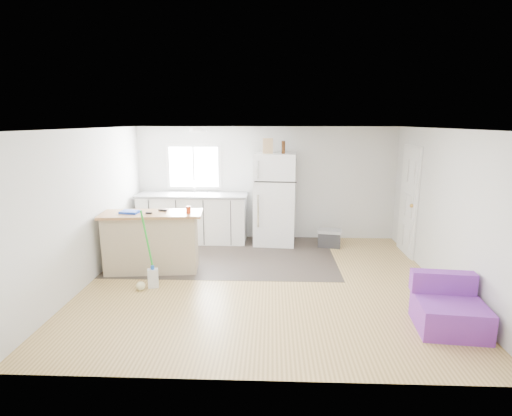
{
  "coord_description": "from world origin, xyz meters",
  "views": [
    {
      "loc": [
        0.12,
        -5.98,
        2.51
      ],
      "look_at": [
        -0.15,
        0.7,
        1.05
      ],
      "focal_mm": 28.0,
      "sensor_mm": 36.0,
      "label": 1
    }
  ],
  "objects_px": {
    "kitchen_cabinets": "(193,217)",
    "cooler": "(329,238)",
    "refrigerator": "(275,199)",
    "purple_seat": "(449,310)",
    "bottle_left": "(283,147)",
    "cleaner_jug": "(153,278)",
    "peninsula": "(152,242)",
    "bottle_right": "(283,147)",
    "blue_tray": "(130,212)",
    "red_cup": "(188,210)",
    "mop": "(143,275)",
    "cardboard_box": "(268,146)"
  },
  "relations": [
    {
      "from": "refrigerator",
      "to": "mop",
      "type": "relative_size",
      "value": 1.49
    },
    {
      "from": "purple_seat",
      "to": "cardboard_box",
      "type": "distance_m",
      "value": 4.46
    },
    {
      "from": "bottle_left",
      "to": "kitchen_cabinets",
      "type": "bearing_deg",
      "value": 175.02
    },
    {
      "from": "cleaner_jug",
      "to": "bottle_left",
      "type": "relative_size",
      "value": 1.4
    },
    {
      "from": "peninsula",
      "to": "refrigerator",
      "type": "bearing_deg",
      "value": 33.17
    },
    {
      "from": "kitchen_cabinets",
      "to": "refrigerator",
      "type": "bearing_deg",
      "value": -1.41
    },
    {
      "from": "refrigerator",
      "to": "purple_seat",
      "type": "height_order",
      "value": "refrigerator"
    },
    {
      "from": "purple_seat",
      "to": "red_cup",
      "type": "bearing_deg",
      "value": 159.27
    },
    {
      "from": "purple_seat",
      "to": "bottle_left",
      "type": "distance_m",
      "value": 4.27
    },
    {
      "from": "blue_tray",
      "to": "kitchen_cabinets",
      "type": "bearing_deg",
      "value": 68.83
    },
    {
      "from": "mop",
      "to": "cardboard_box",
      "type": "xyz_separation_m",
      "value": [
        1.86,
        2.39,
        1.8
      ]
    },
    {
      "from": "refrigerator",
      "to": "cleaner_jug",
      "type": "xyz_separation_m",
      "value": [
        -1.88,
        -2.39,
        -0.79
      ]
    },
    {
      "from": "cleaner_jug",
      "to": "blue_tray",
      "type": "relative_size",
      "value": 1.16
    },
    {
      "from": "cooler",
      "to": "blue_tray",
      "type": "xyz_separation_m",
      "value": [
        -3.53,
        -1.51,
        0.86
      ]
    },
    {
      "from": "refrigerator",
      "to": "kitchen_cabinets",
      "type": "bearing_deg",
      "value": -177.63
    },
    {
      "from": "kitchen_cabinets",
      "to": "bottle_left",
      "type": "bearing_deg",
      "value": -4.63
    },
    {
      "from": "kitchen_cabinets",
      "to": "bottle_right",
      "type": "bearing_deg",
      "value": -0.78
    },
    {
      "from": "peninsula",
      "to": "purple_seat",
      "type": "height_order",
      "value": "peninsula"
    },
    {
      "from": "kitchen_cabinets",
      "to": "blue_tray",
      "type": "distance_m",
      "value": 1.98
    },
    {
      "from": "mop",
      "to": "red_cup",
      "type": "xyz_separation_m",
      "value": [
        0.57,
        0.76,
        0.85
      ]
    },
    {
      "from": "cleaner_jug",
      "to": "mop",
      "type": "relative_size",
      "value": 0.28
    },
    {
      "from": "red_cup",
      "to": "bottle_right",
      "type": "relative_size",
      "value": 0.48
    },
    {
      "from": "refrigerator",
      "to": "cooler",
      "type": "height_order",
      "value": "refrigerator"
    },
    {
      "from": "red_cup",
      "to": "blue_tray",
      "type": "xyz_separation_m",
      "value": [
        -0.97,
        -0.02,
        -0.04
      ]
    },
    {
      "from": "purple_seat",
      "to": "mop",
      "type": "distance_m",
      "value": 4.25
    },
    {
      "from": "purple_seat",
      "to": "blue_tray",
      "type": "distance_m",
      "value": 4.92
    },
    {
      "from": "refrigerator",
      "to": "bottle_left",
      "type": "relative_size",
      "value": 7.51
    },
    {
      "from": "cooler",
      "to": "cardboard_box",
      "type": "xyz_separation_m",
      "value": [
        -1.27,
        0.15,
        1.85
      ]
    },
    {
      "from": "mop",
      "to": "red_cup",
      "type": "height_order",
      "value": "mop"
    },
    {
      "from": "peninsula",
      "to": "bottle_left",
      "type": "height_order",
      "value": "bottle_left"
    },
    {
      "from": "bottle_left",
      "to": "bottle_right",
      "type": "relative_size",
      "value": 1.0
    },
    {
      "from": "kitchen_cabinets",
      "to": "cooler",
      "type": "distance_m",
      "value": 2.87
    },
    {
      "from": "cooler",
      "to": "red_cup",
      "type": "xyz_separation_m",
      "value": [
        -2.56,
        -1.48,
        0.9
      ]
    },
    {
      "from": "cleaner_jug",
      "to": "cooler",
      "type": "bearing_deg",
      "value": 20.47
    },
    {
      "from": "blue_tray",
      "to": "purple_seat",
      "type": "bearing_deg",
      "value": -20.96
    },
    {
      "from": "purple_seat",
      "to": "red_cup",
      "type": "distance_m",
      "value": 4.06
    },
    {
      "from": "cardboard_box",
      "to": "bottle_left",
      "type": "xyz_separation_m",
      "value": [
        0.31,
        -0.05,
        -0.02
      ]
    },
    {
      "from": "peninsula",
      "to": "cooler",
      "type": "relative_size",
      "value": 3.34
    },
    {
      "from": "peninsula",
      "to": "red_cup",
      "type": "distance_m",
      "value": 0.86
    },
    {
      "from": "cooler",
      "to": "bottle_left",
      "type": "distance_m",
      "value": 2.06
    },
    {
      "from": "kitchen_cabinets",
      "to": "cooler",
      "type": "relative_size",
      "value": 4.47
    },
    {
      "from": "mop",
      "to": "bottle_left",
      "type": "height_order",
      "value": "bottle_left"
    },
    {
      "from": "cardboard_box",
      "to": "bottle_left",
      "type": "relative_size",
      "value": 1.2
    },
    {
      "from": "kitchen_cabinets",
      "to": "blue_tray",
      "type": "height_order",
      "value": "kitchen_cabinets"
    },
    {
      "from": "kitchen_cabinets",
      "to": "bottle_right",
      "type": "distance_m",
      "value": 2.39
    },
    {
      "from": "refrigerator",
      "to": "bottle_left",
      "type": "distance_m",
      "value": 1.08
    },
    {
      "from": "refrigerator",
      "to": "purple_seat",
      "type": "bearing_deg",
      "value": -54.4
    },
    {
      "from": "purple_seat",
      "to": "cleaner_jug",
      "type": "distance_m",
      "value": 4.14
    },
    {
      "from": "refrigerator",
      "to": "red_cup",
      "type": "xyz_separation_m",
      "value": [
        -1.44,
        -1.7,
        0.14
      ]
    },
    {
      "from": "bottle_left",
      "to": "cleaner_jug",
      "type": "bearing_deg",
      "value": -131.78
    }
  ]
}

